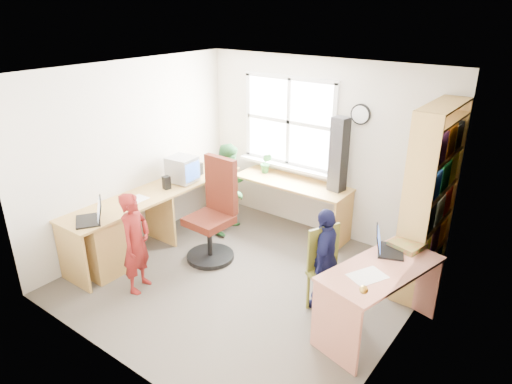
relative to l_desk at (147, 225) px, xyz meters
The scene contains 19 objects.
room 1.57m from the l_desk, 16.12° to the left, with size 3.64×3.44×2.44m.
l_desk is the anchor object (origin of this frame).
right_desk 2.93m from the l_desk, ahead, with size 0.88×1.38×0.74m.
bookshelf 3.35m from the l_desk, 26.43° to the left, with size 0.30×1.02×2.10m.
swivel_chair 0.85m from the l_desk, 38.46° to the left, with size 0.63×0.63×1.30m.
wooden_chair 2.37m from the l_desk, ahead, with size 0.53×0.53×0.93m.
crt_monitor 0.95m from the l_desk, 100.22° to the left, with size 0.39×0.35×0.35m.
laptop_left 0.76m from the l_desk, 97.92° to the right, with size 0.46×0.45×0.25m.
laptop_right 2.91m from the l_desk, 13.60° to the left, with size 0.39×0.42×0.23m.
speaker_a 0.64m from the l_desk, 105.34° to the left, with size 0.10×0.10×0.17m.
speaker_b 1.23m from the l_desk, 98.12° to the left, with size 0.09×0.09×0.17m.
cd_tower 2.58m from the l_desk, 46.85° to the left, with size 0.22×0.20×0.97m.
game_box 3.10m from the l_desk, 16.66° to the left, with size 0.36×0.36×0.06m.
paper_a 0.35m from the l_desk, behind, with size 0.22×0.31×0.00m.
paper_b 2.87m from the l_desk, ahead, with size 0.35×0.40×0.00m.
potted_plant 1.91m from the l_desk, 72.26° to the left, with size 0.17×0.13×0.30m, color #2B6C34.
person_red 0.70m from the l_desk, 49.69° to the right, with size 0.43×0.28×1.17m, color maroon.
person_green 1.29m from the l_desk, 73.83° to the left, with size 0.62×0.48×1.28m, color #2B6D32.
person_navy 2.30m from the l_desk, 11.55° to the left, with size 0.66×0.27×1.13m, color #13153C.
Camera 1 is at (2.84, -3.56, 3.03)m, focal length 32.00 mm.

